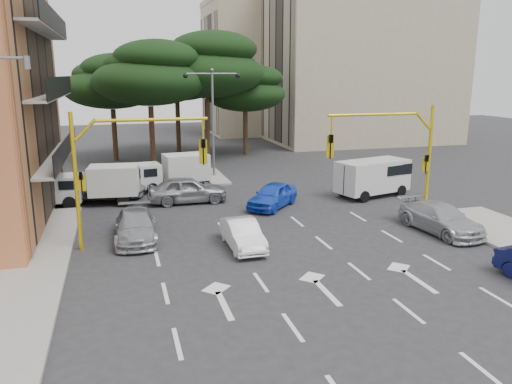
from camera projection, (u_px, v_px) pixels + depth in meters
ground at (282, 247)px, 22.27m from camera, size 120.00×120.00×0.00m
median_strip at (214, 176)px, 37.25m from camera, size 1.40×6.00×0.15m
apartment_beige_near at (362, 57)px, 55.33m from camera, size 20.20×12.15×18.70m
apartment_beige_far at (270, 68)px, 64.97m from camera, size 16.20×12.15×16.70m
pine_left_near at (150, 73)px, 40.06m from camera, size 9.15×9.15×10.23m
pine_center at (207, 65)px, 43.09m from camera, size 9.98×9.98×11.16m
pine_left_far at (112, 81)px, 43.19m from camera, size 8.32×8.32×9.30m
pine_right at (246, 88)px, 46.49m from camera, size 7.49×7.49×8.37m
pine_back at (177, 73)px, 47.41m from camera, size 9.15×9.15×10.23m
signal_mast_right at (399, 148)px, 25.02m from camera, size 5.79×0.37×6.00m
signal_mast_left at (118, 161)px, 21.46m from camera, size 5.79×0.37×6.00m
street_lamp_center at (213, 104)px, 36.02m from camera, size 4.16×0.36×7.77m
car_white_hatch at (243, 234)px, 22.05m from camera, size 1.37×3.77×1.24m
car_blue_compact at (273, 195)px, 28.73m from camera, size 4.02×4.17×1.41m
car_silver_wagon at (136, 226)px, 23.08m from camera, size 2.00×4.64×1.33m
car_silver_cross_a at (100, 186)px, 30.78m from camera, size 5.87×3.50×1.53m
car_silver_cross_b at (187, 190)px, 29.75m from camera, size 4.72×1.93×1.60m
car_silver_parked at (441, 218)px, 24.19m from camera, size 2.43×4.98×1.40m
van_white at (372, 178)px, 31.30m from camera, size 5.03×3.24×2.32m
box_truck_a at (99, 185)px, 29.29m from camera, size 4.84×2.43×2.29m
box_truck_b at (174, 172)px, 33.07m from camera, size 4.96×2.60×2.33m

